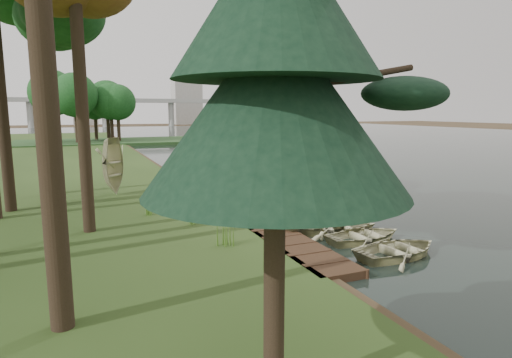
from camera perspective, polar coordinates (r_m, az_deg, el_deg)
name	(u,v)px	position (r m, az deg, el deg)	size (l,w,h in m)	color
ground	(275,215)	(19.94, 2.53, -4.88)	(300.00, 300.00, 0.00)	#3D2F1D
water	(435,153)	(53.80, 22.80, 3.25)	(130.00, 200.00, 0.05)	black
boardwalk	(243,216)	(19.29, -1.78, -4.89)	(1.60, 16.00, 0.30)	#352214
peninsula	(187,140)	(69.58, -9.19, 5.16)	(50.00, 14.00, 0.45)	#25451E
far_trees	(165,100)	(68.74, -12.07, 10.21)	(45.60, 5.60, 8.80)	black
bridge	(146,104)	(139.04, -14.43, 9.70)	(95.90, 4.00, 8.60)	#A5A5A0
building_a	(187,100)	(162.13, -9.23, 10.41)	(10.00, 8.00, 18.00)	#A5A5A0
building_b	(85,108)	(162.53, -21.85, 8.83)	(8.00, 8.00, 12.00)	#A5A5A0
rowboat_0	(399,247)	(14.96, 18.55, -8.60)	(2.26, 3.17, 0.66)	tan
rowboat_1	(365,233)	(16.29, 14.31, -7.03)	(2.17, 3.03, 0.63)	tan
rowboat_2	(334,225)	(17.10, 10.38, -6.00)	(2.39, 3.35, 0.69)	tan
rowboat_3	(321,218)	(17.77, 8.71, -5.17)	(2.84, 3.98, 0.82)	tan
rowboat_4	(302,211)	(19.03, 6.19, -4.21)	(2.74, 3.83, 0.79)	#27626C
rowboat_5	(288,205)	(20.31, 4.23, -3.41)	(2.56, 3.58, 0.74)	tan
rowboat_6	(280,200)	(21.23, 3.17, -2.86)	(2.55, 3.57, 0.74)	tan
rowboat_7	(272,195)	(22.78, 2.15, -2.16)	(2.21, 3.09, 0.64)	tan
rowboat_8	(266,191)	(23.90, 1.28, -1.63)	(2.19, 3.07, 0.64)	tan
rowboat_9	(254,187)	(24.74, -0.22, -1.10)	(2.68, 3.75, 0.78)	tan
stored_rowboat	(115,189)	(24.41, -18.30, -1.26)	(2.22, 3.10, 0.64)	tan
tree_4	(45,12)	(23.01, -26.35, 19.33)	(3.88, 3.88, 10.75)	black
pine_tree	(276,48)	(6.14, 2.66, 17.07)	(3.80, 3.80, 8.41)	black
reeds_0	(225,231)	(14.47, -4.19, -6.96)	(0.60, 0.60, 1.02)	#3F661E
reeds_1	(195,211)	(17.47, -8.14, -4.22)	(0.60, 0.60, 1.03)	#3F661E
reeds_2	(146,204)	(19.19, -14.49, -3.24)	(0.60, 0.60, 1.01)	#3F661E
reeds_3	(168,181)	(25.32, -11.69, -0.31)	(0.60, 0.60, 0.93)	#3F661E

